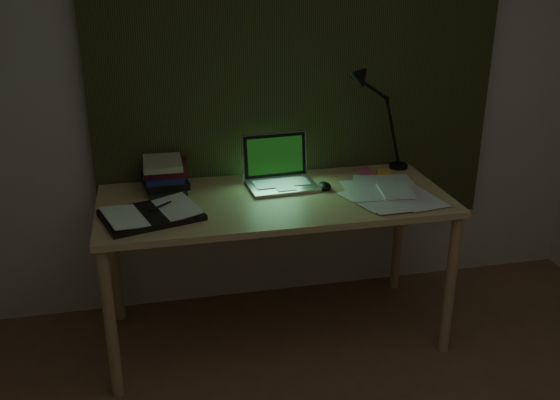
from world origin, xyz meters
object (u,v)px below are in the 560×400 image
(desk, at_px, (275,268))
(desk_lamp, at_px, (402,119))
(open_textbook, at_px, (151,214))
(book_stack, at_px, (165,174))
(loose_papers, at_px, (384,192))
(laptop, at_px, (282,164))

(desk, bearing_deg, desk_lamp, 21.25)
(open_textbook, relative_size, book_stack, 1.69)
(desk_lamp, bearing_deg, loose_papers, -119.66)
(desk_lamp, bearing_deg, open_textbook, -160.89)
(desk, height_order, loose_papers, loose_papers)
(loose_papers, bearing_deg, book_stack, 164.64)
(open_textbook, bearing_deg, desk, -4.94)
(book_stack, distance_m, loose_papers, 1.11)
(open_textbook, relative_size, desk_lamp, 0.76)
(desk, relative_size, open_textbook, 4.02)
(loose_papers, height_order, desk_lamp, desk_lamp)
(laptop, bearing_deg, desk, -121.11)
(book_stack, relative_size, loose_papers, 0.69)
(laptop, height_order, loose_papers, laptop)
(open_textbook, bearing_deg, laptop, 4.44)
(open_textbook, height_order, loose_papers, open_textbook)
(desk, bearing_deg, book_stack, 156.13)
(laptop, relative_size, book_stack, 1.55)
(laptop, distance_m, desk_lamp, 0.74)
(book_stack, height_order, loose_papers, book_stack)
(laptop, xyz_separation_m, book_stack, (-0.59, 0.10, -0.04))
(desk, xyz_separation_m, open_textbook, (-0.60, -0.12, 0.41))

